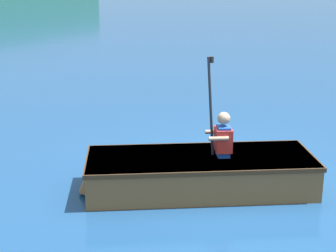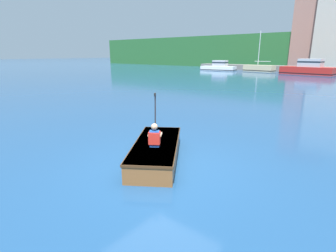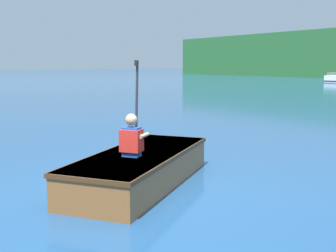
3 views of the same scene
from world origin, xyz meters
TOP-DOWN VIEW (x-y plane):
  - ground_plane at (0.00, 0.00)m, footprint 300.00×300.00m
  - rowboat_foreground at (-0.48, 0.35)m, footprint 2.65×3.18m
  - person_paddler at (-0.29, 0.07)m, footprint 0.45×0.45m

SIDE VIEW (x-z plane):
  - ground_plane at x=0.00m, z-range 0.00..0.00m
  - rowboat_foreground at x=-0.48m, z-range 0.03..0.52m
  - person_paddler at x=-0.29m, z-range 0.10..1.44m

